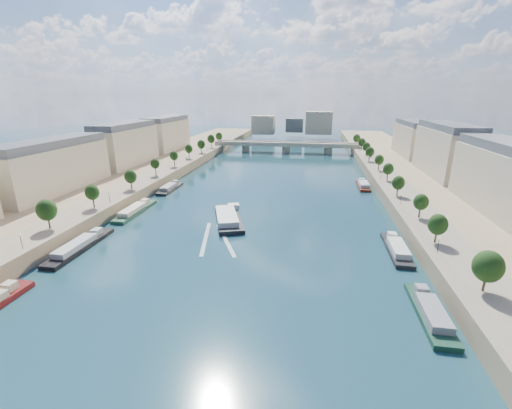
% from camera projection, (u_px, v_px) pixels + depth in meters
% --- Properties ---
extents(ground, '(700.00, 700.00, 0.00)m').
position_uv_depth(ground, '(263.00, 199.00, 147.51)').
color(ground, '#0C3135').
rests_on(ground, ground).
extents(quay_left, '(44.00, 520.00, 5.00)m').
position_uv_depth(quay_left, '(109.00, 187.00, 157.93)').
color(quay_left, '#9E8460').
rests_on(quay_left, ground).
extents(quay_right, '(44.00, 520.00, 5.00)m').
position_uv_depth(quay_right, '(442.00, 202.00, 135.55)').
color(quay_right, '#9E8460').
rests_on(quay_right, ground).
extents(pave_left, '(14.00, 520.00, 0.10)m').
position_uv_depth(pave_left, '(138.00, 183.00, 154.82)').
color(pave_left, gray).
rests_on(pave_left, quay_left).
extents(pave_right, '(14.00, 520.00, 0.10)m').
position_uv_depth(pave_right, '(403.00, 194.00, 137.10)').
color(pave_right, gray).
rests_on(pave_right, quay_right).
extents(trees_left, '(4.80, 268.80, 8.26)m').
position_uv_depth(trees_left, '(143.00, 170.00, 154.72)').
color(trees_left, '#382B1E').
rests_on(trees_left, ground).
extents(trees_right, '(4.80, 268.80, 8.26)m').
position_uv_depth(trees_right, '(394.00, 175.00, 145.14)').
color(trees_right, '#382B1E').
rests_on(trees_right, ground).
extents(lamps_left, '(0.36, 200.36, 4.28)m').
position_uv_depth(lamps_left, '(136.00, 183.00, 143.89)').
color(lamps_left, black).
rests_on(lamps_left, ground).
extents(lamps_right, '(0.36, 200.36, 4.28)m').
position_uv_depth(lamps_right, '(390.00, 184.00, 141.66)').
color(lamps_right, black).
rests_on(lamps_right, ground).
extents(buildings_left, '(16.00, 226.00, 23.20)m').
position_uv_depth(buildings_left, '(94.00, 152.00, 166.95)').
color(buildings_left, '#B8AE8D').
rests_on(buildings_left, ground).
extents(buildings_right, '(16.00, 226.00, 23.20)m').
position_uv_depth(buildings_right, '(471.00, 163.00, 140.52)').
color(buildings_right, '#B8AE8D').
rests_on(buildings_right, ground).
extents(skyline, '(79.00, 42.00, 22.00)m').
position_uv_depth(skyline, '(297.00, 124.00, 348.67)').
color(skyline, '#B8AE8D').
rests_on(skyline, ground).
extents(bridge, '(112.00, 12.00, 8.15)m').
position_uv_depth(bridge, '(286.00, 146.00, 265.44)').
color(bridge, '#C1B79E').
rests_on(bridge, ground).
extents(tour_barge, '(17.30, 30.25, 3.95)m').
position_uv_depth(tour_barge, '(228.00, 217.00, 122.50)').
color(tour_barge, black).
rests_on(tour_barge, ground).
extents(wake, '(15.88, 25.69, 0.04)m').
position_uv_depth(wake, '(215.00, 239.00, 107.28)').
color(wake, silver).
rests_on(wake, ground).
extents(moored_barges_left, '(5.00, 149.67, 3.60)m').
position_uv_depth(moored_barges_left, '(84.00, 244.00, 101.74)').
color(moored_barges_left, '#171933').
rests_on(moored_barges_left, ground).
extents(moored_barges_right, '(5.00, 160.99, 3.60)m').
position_uv_depth(moored_barges_right, '(405.00, 264.00, 89.42)').
color(moored_barges_right, black).
rests_on(moored_barges_right, ground).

